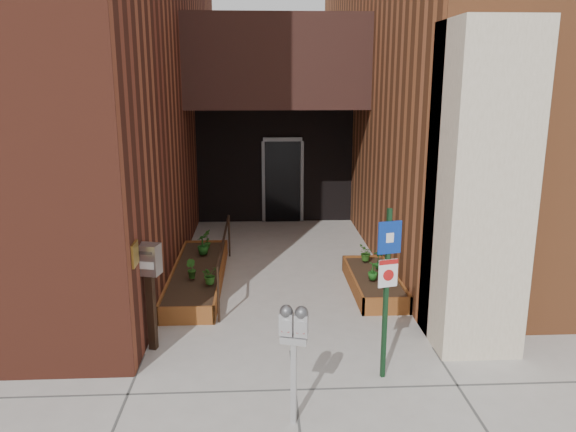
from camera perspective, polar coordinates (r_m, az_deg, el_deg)
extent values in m
plane|color=#9E9991|center=(7.97, 0.24, -13.55)|extent=(80.00, 80.00, 0.00)
cube|color=maroon|center=(14.92, -26.30, 17.62)|extent=(8.00, 14.60, 10.00)
cube|color=#9C542D|center=(15.65, 22.32, 17.76)|extent=(8.00, 13.70, 10.00)
cube|color=#BFB093|center=(7.98, 18.81, 2.49)|extent=(1.10, 1.20, 4.40)
cube|color=black|center=(13.08, -1.24, 15.31)|extent=(4.20, 2.00, 2.00)
cube|color=black|center=(14.63, -1.36, 5.33)|extent=(4.00, 0.30, 3.00)
cube|color=black|center=(14.54, -0.54, 3.48)|extent=(0.90, 0.06, 2.10)
cube|color=#B79338|center=(7.38, -15.31, -3.76)|extent=(0.04, 0.30, 0.30)
cube|color=brown|center=(8.81, -10.38, -9.95)|extent=(0.90, 0.04, 0.30)
cube|color=brown|center=(12.13, -8.28, -3.16)|extent=(0.90, 0.04, 0.30)
cube|color=brown|center=(10.50, -11.50, -6.01)|extent=(0.04, 3.60, 0.30)
cube|color=brown|center=(10.41, -6.79, -6.01)|extent=(0.04, 3.60, 0.30)
cube|color=black|center=(10.45, -9.15, -6.12)|extent=(0.82, 3.52, 0.26)
cube|color=brown|center=(9.13, 10.05, -9.04)|extent=(0.80, 0.04, 0.30)
cube|color=brown|center=(11.11, 7.59, -4.74)|extent=(0.80, 0.04, 0.30)
cube|color=brown|center=(10.04, 6.56, -6.75)|extent=(0.04, 2.20, 0.30)
cube|color=brown|center=(10.19, 10.80, -6.60)|extent=(0.04, 2.20, 0.30)
cube|color=black|center=(10.12, 8.69, -6.78)|extent=(0.72, 2.12, 0.26)
cylinder|color=black|center=(8.71, -7.10, -7.95)|extent=(0.04, 0.04, 0.90)
cylinder|color=black|center=(11.83, -6.00, -2.01)|extent=(0.04, 0.04, 0.90)
cylinder|color=black|center=(10.13, -6.53, -2.22)|extent=(0.04, 3.30, 0.04)
cube|color=#B9B8BB|center=(6.30, 0.58, -16.63)|extent=(0.07, 0.07, 0.95)
cube|color=#B9B8BB|center=(6.05, 0.59, -12.45)|extent=(0.30, 0.18, 0.08)
cube|color=#B9B8BB|center=(6.00, -0.18, -10.91)|extent=(0.16, 0.13, 0.25)
sphere|color=#59595B|center=(5.94, -0.18, -9.67)|extent=(0.14, 0.14, 0.14)
cube|color=white|center=(5.94, -0.28, -10.94)|extent=(0.08, 0.03, 0.05)
cube|color=#B21414|center=(5.98, -0.28, -11.60)|extent=(0.08, 0.03, 0.03)
cube|color=#B9B8BB|center=(5.97, 1.36, -11.05)|extent=(0.16, 0.13, 0.25)
sphere|color=#59595B|center=(5.91, 1.37, -9.79)|extent=(0.14, 0.14, 0.14)
cube|color=white|center=(5.91, 1.27, -11.08)|extent=(0.08, 0.03, 0.05)
cube|color=#B21414|center=(5.95, 1.27, -11.74)|extent=(0.08, 0.03, 0.03)
cube|color=#123319|center=(7.00, 9.91, -7.97)|extent=(0.06, 0.06, 2.18)
cube|color=navy|center=(6.74, 10.29, -2.17)|extent=(0.29, 0.09, 0.40)
cube|color=white|center=(6.73, 10.31, -2.18)|extent=(0.10, 0.04, 0.12)
cube|color=white|center=(6.87, 10.13, -5.75)|extent=(0.25, 0.08, 0.35)
cube|color=#B21414|center=(6.82, 10.20, -4.62)|extent=(0.24, 0.07, 0.06)
cylinder|color=#B21414|center=(6.87, 10.17, -5.94)|extent=(0.14, 0.05, 0.14)
cube|color=black|center=(8.03, -13.68, -9.41)|extent=(0.12, 0.12, 1.11)
cube|color=#A1A1A3|center=(7.77, -14.00, -4.28)|extent=(0.35, 0.29, 0.42)
cube|color=#59595B|center=(7.63, -14.42, -3.68)|extent=(0.22, 0.06, 0.04)
cube|color=white|center=(7.68, -14.34, -4.90)|extent=(0.24, 0.07, 0.10)
imported|color=#285F1B|center=(9.55, -7.94, -5.93)|extent=(0.40, 0.40, 0.32)
imported|color=#255819|center=(9.86, -9.83, -5.31)|extent=(0.26, 0.26, 0.33)
imported|color=#185017|center=(11.12, -8.64, -2.86)|extent=(0.32, 0.32, 0.40)
imported|color=#255D1A|center=(11.52, -8.22, -2.31)|extent=(0.26, 0.26, 0.38)
imported|color=#1B5718|center=(9.76, 8.63, -5.53)|extent=(0.18, 0.18, 0.31)
imported|color=#18561B|center=(10.30, 9.16, -4.41)|extent=(0.25, 0.25, 0.34)
imported|color=#275518|center=(10.71, 7.92, -3.74)|extent=(0.37, 0.37, 0.31)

